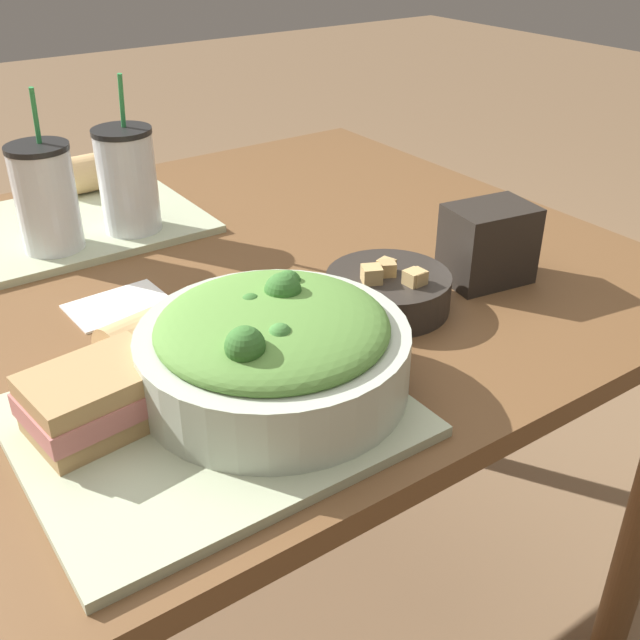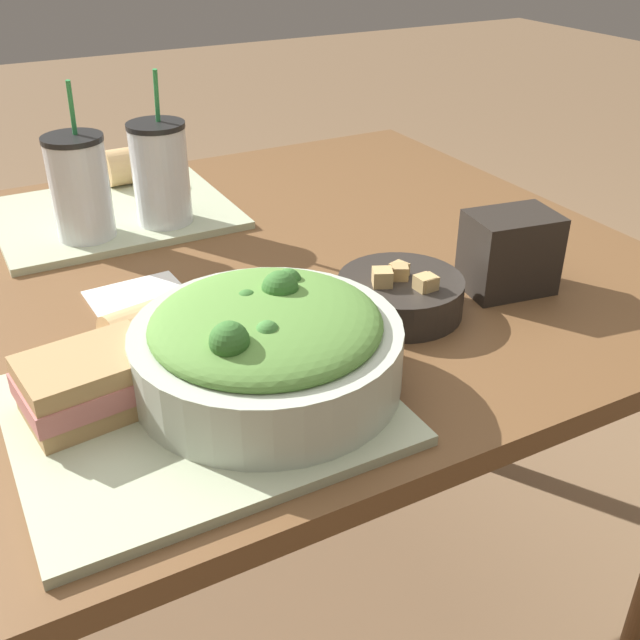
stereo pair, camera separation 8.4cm
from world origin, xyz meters
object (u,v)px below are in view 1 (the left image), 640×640
Objects in this scene: soup_bowl at (388,290)px; sandwich_near at (96,399)px; baguette_near at (151,338)px; baguette_far at (88,173)px; napkin_folded at (118,305)px; chip_bag at (488,244)px; salad_bowl at (273,347)px; drink_cup_red at (128,183)px; drink_cup_dark at (47,201)px.

sandwich_near reaches higher than soup_bowl.
baguette_near is at bearing 32.23° from sandwich_near.
baguette_far is 0.43m from napkin_folded.
chip_bag is (0.16, -0.01, 0.03)m from soup_bowl.
chip_bag is at bearing 10.20° from salad_bowl.
salad_bowl is at bearing -160.88° from chip_bag.
chip_bag is at bearing -25.89° from napkin_folded.
drink_cup_red reaches higher than chip_bag.
salad_bowl is 0.15m from baguette_near.
drink_cup_red is at bearing 177.35° from baguette_far.
baguette_near is (-0.09, 0.12, -0.02)m from salad_bowl.
chip_bag is 0.97× the size of napkin_folded.
baguette_far is 0.72m from chip_bag.
chip_bag is at bearing -51.16° from drink_cup_red.
chip_bag reaches higher than soup_bowl.
drink_cup_dark reaches higher than sandwich_near.
drink_cup_dark is at bearing -12.65° from baguette_near.
salad_bowl is at bearing -20.81° from sandwich_near.
salad_bowl is 0.50m from drink_cup_red.
drink_cup_dark is at bearing 98.87° from salad_bowl.
napkin_folded is at bearing 102.14° from salad_bowl.
salad_bowl is 3.34× the size of baguette_far.
soup_bowl is at bearing -107.42° from baguette_near.
drink_cup_red is at bearing 56.53° from sandwich_near.
salad_bowl is 0.18m from sandwich_near.
drink_cup_red reaches higher than drink_cup_dark.
chip_bag is (0.34, -0.63, 0.01)m from baguette_far.
chip_bag is at bearing -4.36° from sandwich_near.
baguette_near is 0.49× the size of drink_cup_red.
drink_cup_dark is (-0.08, 0.50, 0.02)m from salad_bowl.
chip_bag reaches higher than baguette_far.
salad_bowl is 1.20× the size of drink_cup_red.
salad_bowl is 1.77× the size of soup_bowl.
sandwich_near is 0.57m from chip_bag.
salad_bowl is 0.71m from baguette_far.
baguette_near and baguette_far have the same top height.
salad_bowl is at bearing 174.48° from baguette_far.
salad_bowl is at bearing -95.46° from drink_cup_red.
baguette_far reaches higher than soup_bowl.
soup_bowl is 0.68× the size of drink_cup_red.
drink_cup_red is 0.25m from napkin_folded.
drink_cup_dark is at bearing 146.60° from chip_bag.
salad_bowl is at bearing -159.64° from soup_bowl.
baguette_near is at bearing -98.04° from napkin_folded.
soup_bowl is at bearing -66.61° from drink_cup_red.
baguette_far is at bearing 74.46° from napkin_folded.
baguette_near is 0.48m from chip_bag.
drink_cup_red is 1.83× the size of napkin_folded.
drink_cup_dark is 0.99× the size of drink_cup_red.
drink_cup_dark is at bearing 70.48° from sandwich_near.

